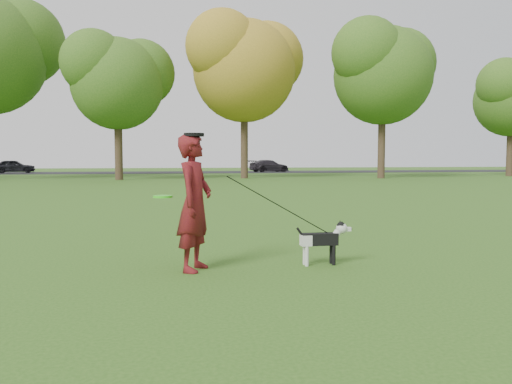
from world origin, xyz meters
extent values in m
plane|color=#285116|center=(0.00, 0.00, 0.00)|extent=(120.00, 120.00, 0.00)
cube|color=black|center=(0.00, 40.00, 0.01)|extent=(120.00, 7.00, 0.02)
imported|color=#510B1A|center=(-0.57, -0.22, 0.84)|extent=(0.62, 0.73, 1.69)
cube|color=black|center=(1.05, -0.18, 0.34)|extent=(0.48, 0.15, 0.16)
cube|color=silver|center=(0.87, -0.18, 0.33)|extent=(0.13, 0.15, 0.14)
cylinder|color=silver|center=(0.87, -0.23, 0.13)|extent=(0.05, 0.05, 0.26)
cylinder|color=silver|center=(0.87, -0.13, 0.13)|extent=(0.05, 0.05, 0.26)
cylinder|color=black|center=(1.23, -0.23, 0.13)|extent=(0.05, 0.05, 0.26)
cylinder|color=black|center=(1.23, -0.13, 0.13)|extent=(0.05, 0.05, 0.26)
cylinder|color=silver|center=(1.26, -0.18, 0.38)|extent=(0.16, 0.10, 0.17)
sphere|color=silver|center=(1.35, -0.18, 0.47)|extent=(0.15, 0.15, 0.15)
sphere|color=black|center=(1.34, -0.18, 0.50)|extent=(0.11, 0.11, 0.11)
cube|color=silver|center=(1.43, -0.18, 0.46)|extent=(0.10, 0.06, 0.05)
sphere|color=black|center=(1.48, -0.18, 0.46)|extent=(0.03, 0.03, 0.03)
cone|color=black|center=(1.34, -0.22, 0.55)|extent=(0.05, 0.05, 0.06)
cone|color=black|center=(1.34, -0.14, 0.55)|extent=(0.05, 0.05, 0.06)
cylinder|color=black|center=(0.82, -0.18, 0.39)|extent=(0.16, 0.03, 0.22)
cylinder|color=black|center=(1.21, -0.18, 0.38)|extent=(0.10, 0.10, 0.02)
imported|color=black|center=(-14.31, 40.00, 0.61)|extent=(3.67, 2.12, 1.17)
imported|color=#262228|center=(8.38, 40.00, 0.58)|extent=(4.17, 2.67, 1.12)
cylinder|color=#37DE1C|center=(-0.95, -0.30, 0.93)|extent=(0.23, 0.23, 0.02)
cylinder|color=black|center=(-0.57, -0.22, 1.68)|extent=(0.25, 0.25, 0.04)
cylinder|color=#38281C|center=(-4.00, 25.50, 2.10)|extent=(0.48, 0.48, 4.20)
sphere|color=#426B1E|center=(-4.00, 25.50, 6.44)|extent=(5.60, 5.60, 5.60)
cylinder|color=#38281C|center=(4.00, 26.50, 2.52)|extent=(0.48, 0.48, 5.04)
sphere|color=#A58426|center=(4.00, 26.50, 7.73)|extent=(6.72, 6.72, 6.72)
cylinder|color=#38281C|center=(13.00, 25.00, 2.42)|extent=(0.48, 0.48, 4.83)
sphere|color=#426B1E|center=(13.00, 25.00, 7.41)|extent=(6.44, 6.44, 6.44)
cylinder|color=#38281C|center=(24.00, 27.00, 1.99)|extent=(0.48, 0.48, 3.99)
sphere|color=#426B1E|center=(24.00, 27.00, 6.12)|extent=(5.32, 5.32, 5.32)
camera|label=1|loc=(-0.85, -6.37, 1.40)|focal=35.00mm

